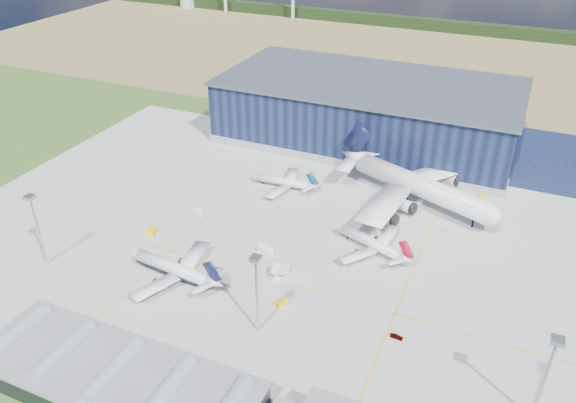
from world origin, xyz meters
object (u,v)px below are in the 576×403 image
object	(u,v)px
gse_tug_b	(282,303)
gse_cart_a	(420,202)
car_a	(397,336)
airliner_regional	(283,178)
airstair	(281,271)
gse_cart_b	(198,211)
light_mast_east	(549,367)
hangar	(375,115)
gse_tug_c	(481,196)
gse_van_a	(265,250)
gse_van_c	(257,383)
airliner_widebody	(422,177)
airliner_navy	(172,262)
light_mast_center	(256,283)
airliner_red	(371,238)
light_mast_west	(35,219)
gse_tug_a	(152,231)
gse_van_b	(378,235)

from	to	relation	value
gse_tug_b	gse_cart_a	bearing A→B (deg)	102.16
car_a	airliner_regional	bearing A→B (deg)	48.07
airliner_regional	airstair	world-z (taller)	airliner_regional
gse_cart_b	light_mast_east	bearing A→B (deg)	-89.00
hangar	gse_tug_c	size ratio (longest dim) A/B	45.53
gse_van_a	gse_cart_a	size ratio (longest dim) A/B	1.92
car_a	gse_cart_a	bearing A→B (deg)	11.22
gse_cart_a	gse_van_c	bearing A→B (deg)	-96.47
light_mast_east	gse_tug_b	bearing A→B (deg)	170.02
airliner_widebody	hangar	bearing A→B (deg)	145.44
airliner_navy	light_mast_center	bearing A→B (deg)	169.41
airliner_widebody	gse_van_a	world-z (taller)	airliner_widebody
airliner_red	airliner_regional	xyz separation A→B (m)	(-40.67, 25.00, -0.40)
gse_cart_a	light_mast_west	bearing A→B (deg)	-136.81
light_mast_center	gse_tug_a	bearing A→B (deg)	153.11
airliner_navy	airstair	distance (m)	30.86
gse_tug_c	airstair	bearing A→B (deg)	-135.70
airliner_regional	gse_tug_b	world-z (taller)	airliner_regional
airliner_widebody	airstair	xyz separation A→B (m)	(-27.17, -56.28, -9.05)
gse_tug_a	gse_cart_a	distance (m)	91.55
airstair	airliner_regional	bearing A→B (deg)	127.95
airliner_navy	airstair	xyz separation A→B (m)	(27.75, 13.04, -3.52)
hangar	gse_tug_c	xyz separation A→B (m)	(49.73, -32.80, -10.92)
airliner_red	gse_tug_c	world-z (taller)	airliner_red
gse_tug_c	gse_van_b	bearing A→B (deg)	-136.21
airliner_red	airliner_widebody	bearing A→B (deg)	-81.85
airstair	gse_van_c	bearing A→B (deg)	-58.85
light_mast_center	gse_tug_b	size ratio (longest dim) A/B	6.80
airliner_red	gse_cart_a	bearing A→B (deg)	-82.25
gse_tug_c	gse_van_c	distance (m)	113.48
gse_van_a	gse_tug_a	bearing A→B (deg)	116.84
light_mast_east	gse_cart_b	distance (m)	118.06
gse_tug_a	car_a	distance (m)	84.83
airliner_navy	gse_tug_b	size ratio (longest dim) A/B	9.58
gse_cart_a	gse_van_b	world-z (taller)	gse_van_b
light_mast_center	airliner_red	xyz separation A→B (m)	(15.71, 45.00, -10.83)
gse_van_a	gse_cart_b	xyz separation A→B (m)	(-31.17, 11.58, -0.53)
gse_van_a	gse_tug_c	distance (m)	82.60
light_mast_east	airliner_widebody	xyz separation A→B (m)	(-41.89, 78.83, -4.62)
gse_tug_b	airstair	size ratio (longest dim) A/B	0.61
car_a	gse_tug_c	bearing A→B (deg)	-3.56
hangar	gse_van_c	size ratio (longest dim) A/B	32.30
airliner_widebody	gse_van_c	distance (m)	96.57
gse_cart_b	gse_cart_a	bearing A→B (deg)	-39.24
light_mast_east	airliner_regional	world-z (taller)	light_mast_east
airstair	gse_cart_a	bearing A→B (deg)	78.29
light_mast_center	gse_cart_b	distance (m)	63.02
light_mast_east	car_a	xyz separation A→B (m)	(-32.35, 11.62, -14.87)
light_mast_east	airstair	xyz separation A→B (m)	(-69.06, 22.54, -13.67)
airliner_regional	gse_tug_a	size ratio (longest dim) A/B	6.48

